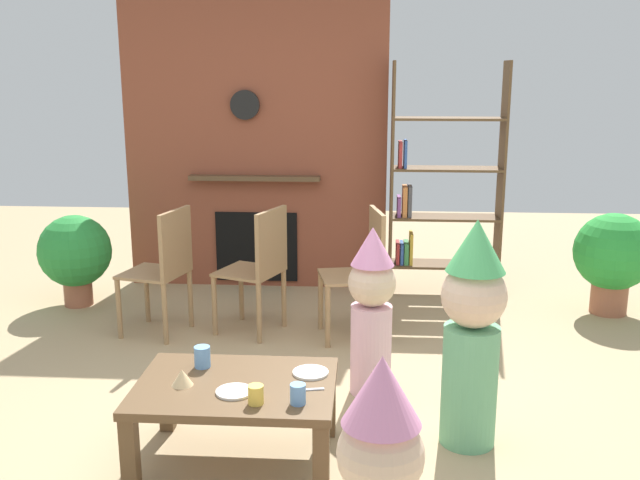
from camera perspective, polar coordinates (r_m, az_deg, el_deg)
ground_plane at (r=3.81m, az=-2.75°, el=-14.99°), size 12.00×12.00×0.00m
brick_fireplace_feature at (r=6.03m, az=-5.18°, el=7.48°), size 2.20×0.28×2.40m
bookshelf at (r=5.83m, az=9.46°, el=3.83°), size 0.90×0.28×1.90m
coffee_table at (r=3.39m, az=-6.82°, el=-12.40°), size 0.93×0.66×0.40m
paper_cup_near_left at (r=3.13m, az=-1.80°, el=-12.34°), size 0.07×0.07×0.09m
paper_cup_near_right at (r=3.14m, az=-5.21°, el=-12.34°), size 0.07×0.07×0.09m
paper_cup_center at (r=3.53m, az=-9.50°, el=-9.30°), size 0.08×0.08×0.11m
paper_plate_front at (r=3.26m, az=-6.94°, el=-12.07°), size 0.17×0.17×0.01m
paper_plate_rear at (r=3.43m, az=-0.77°, el=-10.66°), size 0.17×0.17×0.01m
birthday_cake_slice at (r=3.36m, az=-11.08°, el=-10.84°), size 0.10×0.10×0.08m
table_fork at (r=3.27m, az=-0.99°, el=-12.00°), size 0.15×0.05×0.01m
child_in_pink at (r=3.51m, az=12.21°, el=-6.98°), size 0.32×0.32×1.14m
child_by_the_chairs at (r=4.01m, az=4.19°, el=-5.41°), size 0.27×0.27×0.98m
dining_chair_left at (r=5.01m, az=-12.43°, el=-1.93°), size 0.49×0.49×0.90m
dining_chair_middle at (r=4.93m, az=-4.86°, el=-1.90°), size 0.52×0.52×0.90m
dining_chair_right at (r=4.86m, az=3.51°, el=-2.11°), size 0.47×0.47×0.90m
potted_plant_tall at (r=5.79m, az=22.60°, el=-1.16°), size 0.59×0.59×0.78m
potted_plant_short at (r=5.86m, az=-19.19°, el=-1.00°), size 0.57×0.57×0.73m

